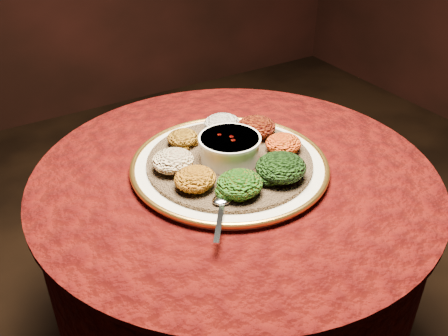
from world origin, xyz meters
TOP-DOWN VIEW (x-y plane):
  - table at (0.00, 0.00)m, footprint 0.96×0.96m
  - platter at (-0.01, 0.01)m, footprint 0.47×0.47m
  - injera at (-0.01, 0.01)m, footprint 0.44×0.44m
  - stew_bowl at (-0.01, 0.01)m, footprint 0.14×0.14m
  - spoon at (-0.11, -0.13)m, footprint 0.11×0.13m
  - portion_ayib at (0.05, 0.14)m, footprint 0.10×0.09m
  - portion_kitfo at (0.11, 0.08)m, footprint 0.10×0.10m
  - portion_tikil at (0.13, -0.02)m, footprint 0.09×0.08m
  - portion_gomen at (0.05, -0.11)m, footprint 0.11×0.11m
  - portion_mixveg at (-0.06, -0.11)m, footprint 0.10×0.10m
  - portion_kik at (-0.13, -0.04)m, footprint 0.09×0.09m
  - portion_timatim at (-0.14, 0.05)m, footprint 0.10×0.09m
  - portion_shiro at (-0.07, 0.14)m, footprint 0.08×0.07m

SIDE VIEW (x-z plane):
  - table at x=0.00m, z-range 0.19..0.92m
  - platter at x=-0.01m, z-range 0.73..0.76m
  - injera at x=-0.01m, z-range 0.75..0.76m
  - spoon at x=-0.11m, z-range 0.76..0.77m
  - portion_shiro at x=-0.07m, z-range 0.76..0.80m
  - portion_tikil at x=0.13m, z-range 0.76..0.80m
  - portion_kik at x=-0.13m, z-range 0.76..0.81m
  - portion_ayib at x=0.05m, z-range 0.76..0.81m
  - portion_timatim at x=-0.14m, z-range 0.76..0.81m
  - portion_mixveg at x=-0.06m, z-range 0.76..0.81m
  - portion_kitfo at x=0.11m, z-range 0.76..0.81m
  - portion_gomen at x=0.05m, z-range 0.76..0.82m
  - stew_bowl at x=-0.01m, z-range 0.77..0.83m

